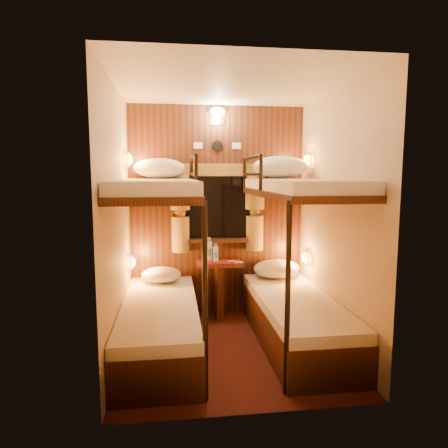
{
  "coord_description": "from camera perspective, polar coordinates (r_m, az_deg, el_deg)",
  "views": [
    {
      "loc": [
        -0.52,
        -3.55,
        1.63
      ],
      "look_at": [
        -0.04,
        0.15,
        1.16
      ],
      "focal_mm": 32.0,
      "sensor_mm": 36.0,
      "label": 1
    }
  ],
  "objects": [
    {
      "name": "floor",
      "position": [
        3.94,
        0.86,
        -17.32
      ],
      "size": [
        2.1,
        2.1,
        0.0
      ],
      "primitive_type": "plane",
      "color": "black",
      "rests_on": "ground"
    },
    {
      "name": "ceiling",
      "position": [
        3.67,
        0.94,
        19.25
      ],
      "size": [
        2.1,
        2.1,
        0.0
      ],
      "primitive_type": "plane",
      "rotation": [
        3.14,
        0.0,
        0.0
      ],
      "color": "silver",
      "rests_on": "wall_back"
    },
    {
      "name": "wall_back",
      "position": [
        4.65,
        -0.98,
        1.82
      ],
      "size": [
        2.4,
        0.0,
        2.4
      ],
      "primitive_type": "plane",
      "rotation": [
        1.57,
        0.0,
        0.0
      ],
      "color": "#C6B293",
      "rests_on": "floor"
    },
    {
      "name": "wall_front",
      "position": [
        2.59,
        4.28,
        -2.48
      ],
      "size": [
        2.4,
        0.0,
        2.4
      ],
      "primitive_type": "plane",
      "rotation": [
        -1.57,
        0.0,
        0.0
      ],
      "color": "#C6B293",
      "rests_on": "floor"
    },
    {
      "name": "wall_left",
      "position": [
        3.6,
        -15.03,
        0.03
      ],
      "size": [
        0.0,
        2.4,
        2.4
      ],
      "primitive_type": "plane",
      "rotation": [
        1.57,
        0.0,
        1.57
      ],
      "color": "#C6B293",
      "rests_on": "floor"
    },
    {
      "name": "wall_right",
      "position": [
        3.88,
        15.67,
        0.5
      ],
      "size": [
        0.0,
        2.4,
        2.4
      ],
      "primitive_type": "plane",
      "rotation": [
        1.57,
        0.0,
        -1.57
      ],
      "color": "#C6B293",
      "rests_on": "floor"
    },
    {
      "name": "back_panel",
      "position": [
        4.63,
        -0.96,
        1.8
      ],
      "size": [
        2.0,
        0.03,
        2.4
      ],
      "primitive_type": "cube",
      "color": "#32180D",
      "rests_on": "floor"
    },
    {
      "name": "bunk_left",
      "position": [
        3.77,
        -9.19,
        -9.47
      ],
      "size": [
        0.72,
        1.9,
        1.82
      ],
      "color": "#32180D",
      "rests_on": "floor"
    },
    {
      "name": "bunk_right",
      "position": [
        3.95,
        10.19,
        -8.74
      ],
      "size": [
        0.72,
        1.9,
        1.82
      ],
      "color": "#32180D",
      "rests_on": "floor"
    },
    {
      "name": "window",
      "position": [
        4.6,
        -0.91,
        1.53
      ],
      "size": [
        1.0,
        0.12,
        0.79
      ],
      "color": "black",
      "rests_on": "back_panel"
    },
    {
      "name": "curtains",
      "position": [
        4.56,
        -0.87,
        2.53
      ],
      "size": [
        1.1,
        0.22,
        1.0
      ],
      "color": "olive",
      "rests_on": "back_panel"
    },
    {
      "name": "back_fixtures",
      "position": [
        4.62,
        -0.93,
        14.8
      ],
      "size": [
        0.54,
        0.09,
        0.48
      ],
      "color": "black",
      "rests_on": "back_panel"
    },
    {
      "name": "reading_lamps",
      "position": [
        4.3,
        -0.45,
        1.92
      ],
      "size": [
        2.0,
        0.2,
        1.25
      ],
      "color": "orange",
      "rests_on": "wall_left"
    },
    {
      "name": "table",
      "position": [
        4.59,
        -0.67,
        -8.22
      ],
      "size": [
        0.5,
        0.34,
        0.66
      ],
      "color": "#561913",
      "rests_on": "floor"
    },
    {
      "name": "bottle_left",
      "position": [
        4.57,
        -2.18,
        -3.79
      ],
      "size": [
        0.08,
        0.08,
        0.27
      ],
      "rotation": [
        0.0,
        0.0,
        -0.16
      ],
      "color": "#99BFE5",
      "rests_on": "table"
    },
    {
      "name": "bottle_right",
      "position": [
        4.51,
        -1.19,
        -4.26
      ],
      "size": [
        0.06,
        0.06,
        0.21
      ],
      "rotation": [
        0.0,
        0.0,
        -0.11
      ],
      "color": "#99BFE5",
      "rests_on": "table"
    },
    {
      "name": "sachet_a",
      "position": [
        4.49,
        2.12,
        -5.45
      ],
      "size": [
        0.1,
        0.09,
        0.01
      ],
      "primitive_type": "cube",
      "rotation": [
        0.0,
        0.0,
        -0.38
      ],
      "color": "silver",
      "rests_on": "table"
    },
    {
      "name": "sachet_b",
      "position": [
        4.52,
        1.0,
        -5.35
      ],
      "size": [
        0.09,
        0.08,
        0.01
      ],
      "primitive_type": "cube",
      "rotation": [
        0.0,
        0.0,
        0.37
      ],
      "color": "silver",
      "rests_on": "table"
    },
    {
      "name": "pillow_lower_left",
      "position": [
        4.44,
        -8.95,
        -7.17
      ],
      "size": [
        0.43,
        0.31,
        0.17
      ],
      "primitive_type": "ellipsoid",
      "color": "white",
      "rests_on": "bunk_left"
    },
    {
      "name": "pillow_lower_right",
      "position": [
        4.61,
        7.52,
        -6.33
      ],
      "size": [
        0.53,
        0.38,
        0.21
      ],
      "primitive_type": "ellipsoid",
      "color": "white",
      "rests_on": "bunk_right"
    },
    {
      "name": "pillow_upper_left",
      "position": [
        4.36,
        -9.23,
        7.89
      ],
      "size": [
        0.55,
        0.39,
        0.21
      ],
      "primitive_type": "ellipsoid",
      "color": "white",
      "rests_on": "bunk_left"
    },
    {
      "name": "pillow_upper_right",
      "position": [
        4.41,
        8.05,
        8.07
      ],
      "size": [
        0.61,
        0.43,
        0.24
      ],
      "primitive_type": "ellipsoid",
      "color": "white",
      "rests_on": "bunk_right"
    }
  ]
}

